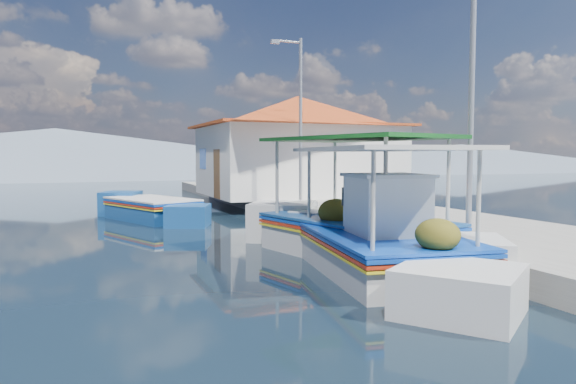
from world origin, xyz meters
name	(u,v)px	position (x,y,z in m)	size (l,w,h in m)	color
ground	(310,310)	(0.00, 0.00, 0.00)	(160.00, 160.00, 0.00)	black
quay	(409,224)	(5.90, 6.00, 0.25)	(5.00, 44.00, 0.50)	gray
bollards	(359,216)	(3.80, 5.25, 0.65)	(0.20, 17.20, 0.30)	#A5A8AD
main_caique	(377,245)	(2.31, 1.93, 0.52)	(3.19, 8.03, 2.68)	silver
caique_green_canopy	(354,236)	(2.70, 3.54, 0.44)	(3.54, 7.71, 2.96)	silver
caique_blue_hull	(153,211)	(-0.64, 11.92, 0.31)	(3.42, 5.92, 1.14)	navy
harbor_building	(298,144)	(6.20, 15.00, 2.78)	(10.49, 10.49, 4.40)	white
lamp_post_near	(468,79)	(4.51, 2.00, 3.85)	(1.21, 0.14, 6.00)	#A5A8AD
lamp_post_far	(298,112)	(4.51, 11.00, 3.85)	(1.21, 0.14, 6.00)	#A5A8AD
mountain_ridge	(164,157)	(6.54, 56.00, 2.04)	(171.40, 96.00, 5.50)	slate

